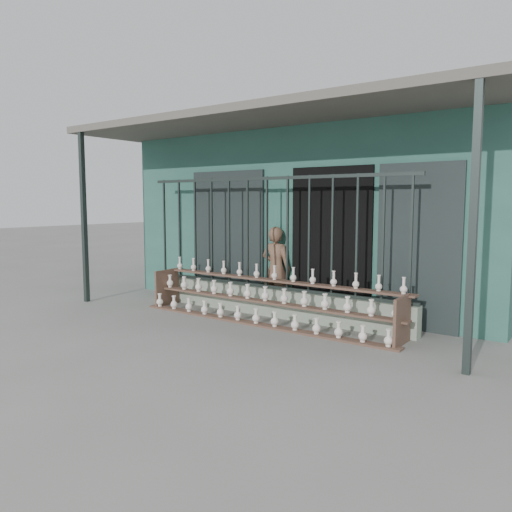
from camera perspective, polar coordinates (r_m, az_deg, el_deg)
The scene contains 6 objects.
ground at distance 7.24m, azimuth -4.70°, elevation -8.60°, with size 60.00×60.00×0.00m, color slate.
workshop_building at distance 10.57m, azimuth 10.39°, elevation 4.90°, with size 7.40×6.60×3.21m.
parapet_wall at distance 8.19m, azimuth 1.24°, elevation -5.21°, with size 5.00×0.20×0.45m, color #92A28A.
security_fence at distance 8.05m, azimuth 1.26°, elevation 2.66°, with size 5.00×0.04×1.80m.
shelf_rack at distance 7.69m, azimuth 1.01°, elevation -4.92°, with size 4.50×0.68×0.85m.
elderly_woman at distance 8.46m, azimuth 2.29°, elevation -1.47°, with size 0.52×0.34×1.44m, color brown.
Camera 1 is at (4.57, -5.30, 1.86)m, focal length 35.00 mm.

